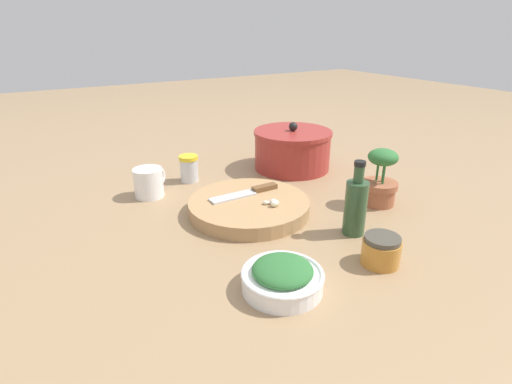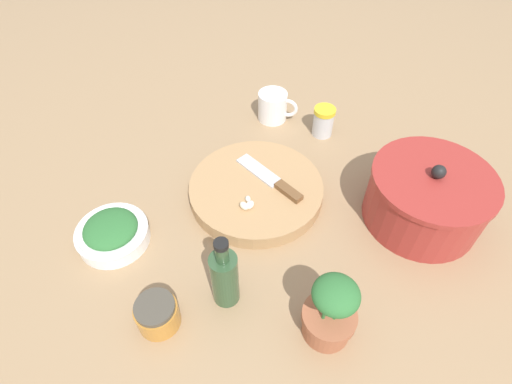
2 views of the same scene
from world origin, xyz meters
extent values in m
plane|color=#997A56|center=(0.00, 0.00, 0.00)|extent=(5.00, 5.00, 0.00)
cylinder|color=tan|center=(-0.03, -0.02, 0.02)|extent=(0.30, 0.30, 0.03)
cube|color=brown|center=(-0.07, 0.05, 0.04)|extent=(0.02, 0.07, 0.01)
cube|color=silver|center=(-0.07, -0.05, 0.04)|extent=(0.04, 0.12, 0.01)
ellipsoid|color=silver|center=(0.01, 0.00, 0.04)|extent=(0.02, 0.02, 0.01)
ellipsoid|color=#EFEBCE|center=(0.03, 0.01, 0.04)|extent=(0.01, 0.02, 0.02)
ellipsoid|color=silver|center=(0.02, 0.02, 0.04)|extent=(0.03, 0.02, 0.01)
cylinder|color=white|center=(0.27, -0.13, 0.02)|extent=(0.15, 0.15, 0.03)
torus|color=white|center=(0.27, -0.13, 0.03)|extent=(0.15, 0.15, 0.01)
ellipsoid|color=#2D6B33|center=(0.27, -0.13, 0.04)|extent=(0.11, 0.11, 0.03)
cylinder|color=silver|center=(-0.31, -0.07, 0.03)|extent=(0.05, 0.05, 0.07)
cylinder|color=yellow|center=(-0.31, -0.07, 0.07)|extent=(0.06, 0.06, 0.01)
cylinder|color=white|center=(-0.26, -0.21, 0.04)|extent=(0.08, 0.08, 0.08)
torus|color=white|center=(-0.29, -0.17, 0.04)|extent=(0.04, 0.05, 0.05)
cylinder|color=#BC7A2D|center=(0.30, 0.09, 0.03)|extent=(0.08, 0.08, 0.05)
cylinder|color=#474238|center=(0.30, 0.09, 0.06)|extent=(0.07, 0.07, 0.01)
cylinder|color=#2D4C2D|center=(0.18, 0.13, 0.06)|extent=(0.05, 0.05, 0.12)
cylinder|color=#2D4C2D|center=(0.18, 0.13, 0.14)|extent=(0.02, 0.02, 0.04)
cylinder|color=black|center=(0.18, 0.13, 0.17)|extent=(0.02, 0.02, 0.01)
cylinder|color=#9E2D28|center=(-0.25, 0.27, 0.06)|extent=(0.24, 0.24, 0.11)
cylinder|color=#9E2D28|center=(-0.25, 0.27, 0.12)|extent=(0.25, 0.25, 0.01)
sphere|color=black|center=(-0.25, 0.27, 0.14)|extent=(0.03, 0.03, 0.03)
cylinder|color=#A35B3D|center=(0.09, 0.30, 0.03)|extent=(0.08, 0.08, 0.06)
cylinder|color=#A35B3D|center=(0.09, 0.30, 0.05)|extent=(0.09, 0.09, 0.02)
ellipsoid|color=#2D6B33|center=(0.09, 0.30, 0.13)|extent=(0.08, 0.08, 0.04)
cylinder|color=#2D6B33|center=(0.08, 0.30, 0.10)|extent=(0.01, 0.01, 0.07)
cylinder|color=#2D6B33|center=(0.09, 0.31, 0.10)|extent=(0.01, 0.01, 0.07)
cylinder|color=#2D6B33|center=(0.11, 0.29, 0.10)|extent=(0.01, 0.01, 0.07)
camera|label=1|loc=(0.76, -0.47, 0.44)|focal=28.00mm
camera|label=2|loc=(0.38, 0.43, 0.69)|focal=28.00mm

